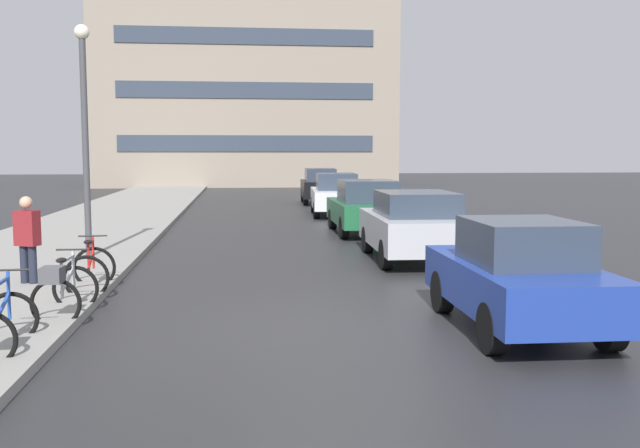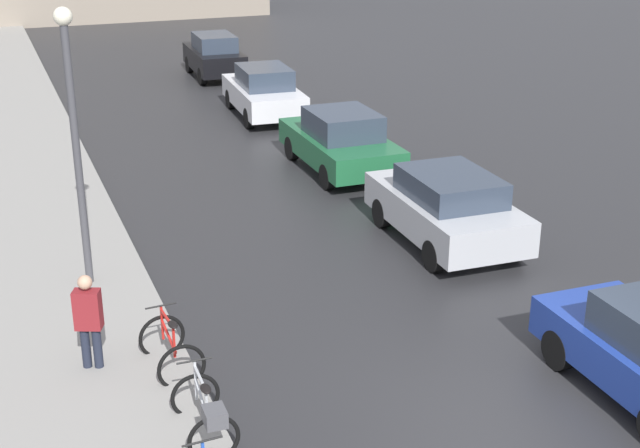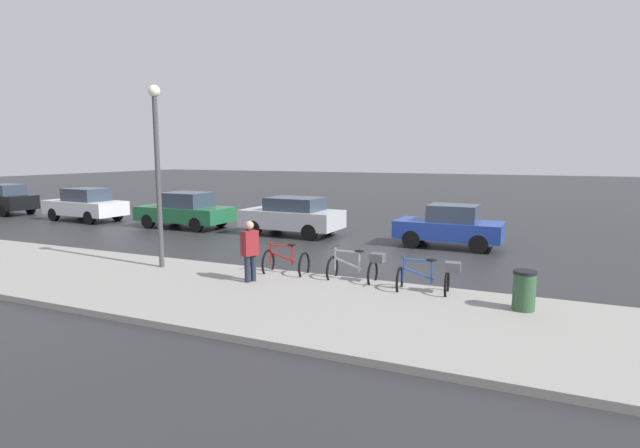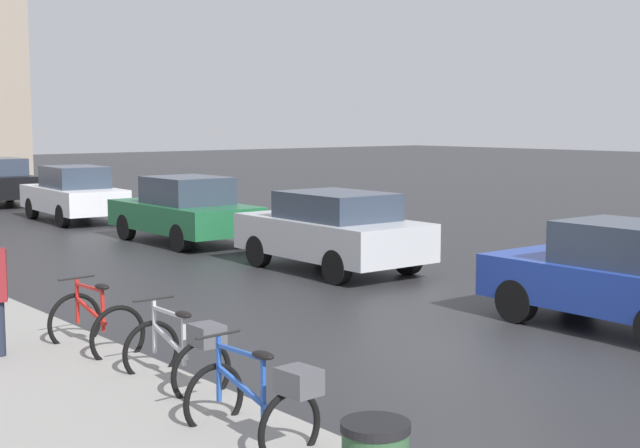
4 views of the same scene
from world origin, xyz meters
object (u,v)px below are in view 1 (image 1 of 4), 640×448
(bicycle_second, at_px, (63,289))
(car_black, at_px, (320,186))
(car_green, at_px, (367,207))
(car_white, at_px, (336,195))
(pedestrian, at_px, (27,238))
(streetlamp, at_px, (85,121))
(car_blue, at_px, (519,276))
(car_silver, at_px, (415,225))
(bicycle_third, at_px, (90,270))

(bicycle_second, xyz_separation_m, car_black, (6.32, 23.14, 0.35))
(car_green, xyz_separation_m, car_white, (-0.12, 6.12, 0.01))
(pedestrian, height_order, streetlamp, streetlamp)
(car_blue, xyz_separation_m, streetlamp, (-7.16, 6.82, 2.36))
(pedestrian, bearing_deg, car_green, 47.30)
(car_silver, bearing_deg, car_white, 91.32)
(bicycle_third, bearing_deg, bicycle_second, -89.13)
(car_silver, relative_size, streetlamp, 0.79)
(bicycle_third, height_order, streetlamp, streetlamp)
(bicycle_third, xyz_separation_m, car_black, (6.35, 21.10, 0.42))
(bicycle_third, distance_m, streetlamp, 4.56)
(car_silver, bearing_deg, pedestrian, -160.24)
(car_blue, distance_m, car_white, 17.90)
(bicycle_third, bearing_deg, car_green, 53.30)
(car_green, bearing_deg, car_silver, -88.49)
(car_green, xyz_separation_m, pedestrian, (-7.52, -8.15, 0.15))
(bicycle_second, height_order, streetlamp, streetlamp)
(bicycle_third, relative_size, streetlamp, 0.22)
(streetlamp, bearing_deg, car_blue, -43.61)
(car_blue, xyz_separation_m, car_silver, (0.12, 6.39, 0.04))
(car_white, relative_size, pedestrian, 2.60)
(bicycle_third, xyz_separation_m, car_silver, (6.52, 3.16, 0.39))
(bicycle_third, relative_size, car_white, 0.27)
(car_white, distance_m, pedestrian, 16.07)
(car_white, height_order, pedestrian, pedestrian)
(bicycle_second, bearing_deg, car_black, 74.74)
(bicycle_third, height_order, car_silver, car_silver)
(car_blue, xyz_separation_m, car_green, (-0.02, 11.78, 0.03))
(bicycle_second, height_order, car_blue, car_blue)
(car_blue, bearing_deg, pedestrian, 154.27)
(pedestrian, bearing_deg, bicycle_second, -64.38)
(car_silver, xyz_separation_m, car_black, (-0.17, 17.94, 0.03))
(bicycle_third, xyz_separation_m, car_white, (6.25, 14.67, 0.40))
(bicycle_third, bearing_deg, car_blue, -26.79)
(car_green, xyz_separation_m, car_black, (-0.03, 12.55, 0.04))
(streetlamp, bearing_deg, car_green, 34.78)
(car_green, height_order, car_white, car_white)
(bicycle_second, relative_size, car_blue, 0.38)
(car_blue, bearing_deg, car_green, 90.12)
(bicycle_third, bearing_deg, streetlamp, 102.01)
(pedestrian, bearing_deg, car_blue, -25.73)
(car_silver, xyz_separation_m, pedestrian, (-7.66, -2.75, 0.14))
(bicycle_third, height_order, car_blue, car_blue)
(bicycle_second, xyz_separation_m, car_silver, (6.49, 5.20, 0.32))
(pedestrian, bearing_deg, streetlamp, 83.21)
(car_green, bearing_deg, car_black, 90.13)
(bicycle_third, bearing_deg, pedestrian, 160.51)
(bicycle_second, bearing_deg, car_blue, -10.54)
(car_green, relative_size, pedestrian, 2.56)
(car_silver, distance_m, car_white, 11.52)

